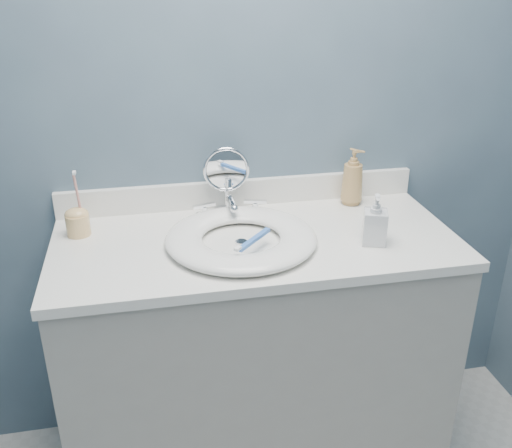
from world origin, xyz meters
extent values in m
cube|color=#445766|center=(0.00, 1.25, 1.20)|extent=(2.20, 0.02, 2.40)
cube|color=#A49F95|center=(0.00, 0.97, 0.42)|extent=(1.20, 0.55, 0.85)
cube|color=white|center=(0.00, 0.97, 0.86)|extent=(1.22, 0.57, 0.03)
cube|color=white|center=(0.00, 1.24, 0.93)|extent=(1.22, 0.02, 0.09)
cylinder|color=silver|center=(-0.05, 0.94, 0.88)|extent=(0.04, 0.04, 0.01)
cube|color=silver|center=(-0.05, 1.16, 0.89)|extent=(0.22, 0.05, 0.01)
cylinder|color=silver|center=(-0.05, 1.16, 0.92)|extent=(0.03, 0.03, 0.06)
cylinder|color=silver|center=(-0.05, 1.11, 0.94)|extent=(0.02, 0.09, 0.02)
sphere|color=silver|center=(-0.05, 1.06, 0.94)|extent=(0.03, 0.03, 0.03)
cylinder|color=silver|center=(-0.14, 1.16, 0.90)|extent=(0.02, 0.02, 0.03)
cube|color=silver|center=(-0.14, 1.16, 0.92)|extent=(0.08, 0.03, 0.01)
cylinder|color=silver|center=(0.04, 1.16, 0.90)|extent=(0.02, 0.02, 0.03)
cube|color=silver|center=(0.04, 1.16, 0.92)|extent=(0.08, 0.03, 0.01)
cylinder|color=silver|center=(-0.05, 1.19, 0.89)|extent=(0.09, 0.09, 0.01)
cylinder|color=silver|center=(-0.05, 1.19, 0.94)|extent=(0.01, 0.01, 0.11)
torus|color=silver|center=(-0.05, 1.19, 1.03)|extent=(0.15, 0.02, 0.15)
cylinder|color=white|center=(-0.05, 1.19, 1.03)|extent=(0.13, 0.02, 0.13)
imported|color=#AD854E|center=(0.38, 1.18, 0.98)|extent=(0.11, 0.11, 0.20)
imported|color=silver|center=(0.34, 0.87, 0.96)|extent=(0.09, 0.09, 0.15)
cylinder|color=#E7B973|center=(-0.53, 1.10, 0.91)|extent=(0.07, 0.07, 0.07)
ellipsoid|color=#E7B973|center=(-0.53, 1.10, 0.95)|extent=(0.07, 0.06, 0.04)
cylinder|color=tan|center=(-0.52, 1.10, 1.01)|extent=(0.02, 0.02, 0.13)
cube|color=white|center=(-0.52, 1.10, 1.08)|extent=(0.01, 0.02, 0.01)
cube|color=#386DC9|center=(-0.02, 0.88, 0.92)|extent=(0.12, 0.12, 0.01)
cube|color=white|center=(-0.08, 0.81, 0.93)|extent=(0.02, 0.02, 0.01)
camera|label=1|loc=(-0.31, -0.55, 1.64)|focal=40.00mm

